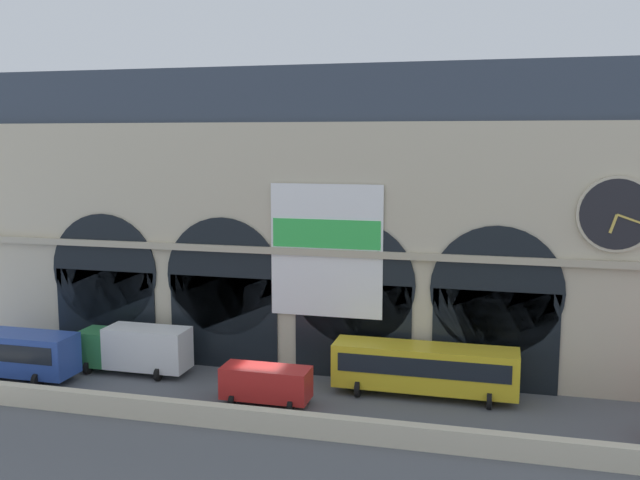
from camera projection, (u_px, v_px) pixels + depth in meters
ground_plane at (263, 399)px, 42.20m from camera, size 200.00×200.00×0.00m
quay_parapet_wall at (235, 417)px, 37.79m from camera, size 90.00×0.70×1.22m
station_building at (299, 221)px, 48.40m from camera, size 46.18×6.32×20.03m
box_truck_midwest at (135, 348)px, 46.63m from camera, size 7.50×2.91×3.12m
van_center at (266, 383)px, 41.27m from camera, size 5.20×2.48×2.20m
bus_mideast at (425, 368)px, 42.37m from camera, size 11.00×3.25×3.10m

